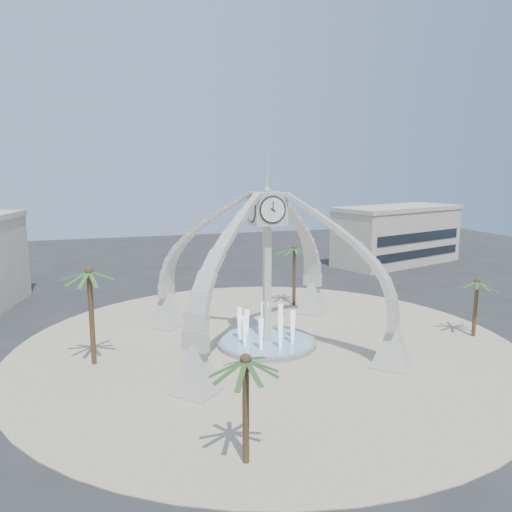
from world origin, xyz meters
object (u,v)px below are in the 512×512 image
object	(u,v)px
palm_west	(89,273)
palm_north	(295,249)
palm_east	(477,282)
palm_south	(246,361)
fountain	(267,342)
clock_tower	(267,266)

from	to	relation	value
palm_west	palm_north	distance (m)	22.38
palm_east	palm_south	xyz separation A→B (m)	(-23.62, -12.00, 0.46)
palm_west	fountain	bearing A→B (deg)	0.32
palm_west	palm_north	size ratio (longest dim) A/B	1.13
palm_south	palm_north	bearing A→B (deg)	63.74
palm_west	palm_north	xyz separation A→B (m)	(19.77, 10.45, -0.81)
palm_east	palm_south	world-z (taller)	palm_south
clock_tower	palm_east	distance (m)	17.82
fountain	palm_south	world-z (taller)	palm_south
palm_north	palm_south	size ratio (longest dim) A/B	1.14
clock_tower	fountain	size ratio (longest dim) A/B	2.24
clock_tower	palm_north	xyz separation A→B (m)	(6.47, 10.38, -0.50)
clock_tower	palm_north	distance (m)	12.24
clock_tower	palm_north	bearing A→B (deg)	58.07
palm_north	fountain	bearing A→B (deg)	-121.93
fountain	palm_north	size ratio (longest dim) A/B	1.18
fountain	palm_east	xyz separation A→B (m)	(17.44, -3.25, 4.46)
palm_west	clock_tower	bearing A→B (deg)	0.32
palm_west	palm_south	xyz separation A→B (m)	(7.12, -15.18, -1.59)
fountain	palm_north	bearing A→B (deg)	58.07
palm_east	fountain	bearing A→B (deg)	169.43
clock_tower	palm_west	bearing A→B (deg)	-179.68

